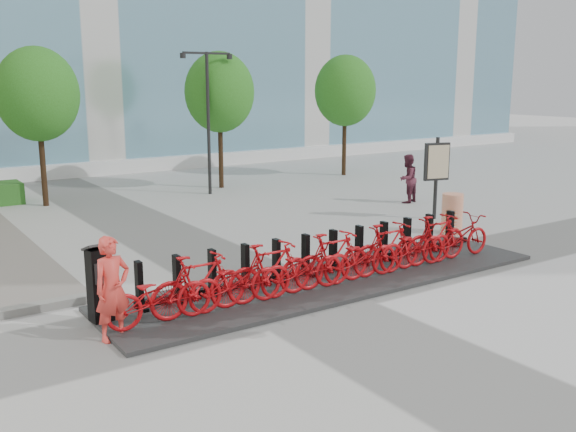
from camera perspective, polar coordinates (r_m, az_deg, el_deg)
ground at (r=12.21m, az=0.04°, el=-7.28°), size 120.00×120.00×0.00m
tree_1 at (r=22.12m, az=-21.39°, el=10.03°), size 2.60×2.60×5.10m
tree_2 at (r=24.41m, az=-6.11°, el=10.87°), size 2.60×2.60×5.10m
tree_3 at (r=27.74m, az=5.10°, el=11.02°), size 2.60×2.60×5.10m
streetlamp at (r=23.08m, az=-7.13°, el=9.66°), size 2.00×0.20×5.00m
dock_pad at (r=13.16m, az=4.03°, el=-5.70°), size 9.60×2.40×0.08m
dock_rail_posts at (r=13.42m, az=3.01°, el=-3.26°), size 8.02×0.50×0.85m
bike_0 at (r=10.82m, az=-11.37°, el=-6.91°), size 1.85×0.65×0.97m
bike_1 at (r=11.08m, az=-7.93°, el=-6.04°), size 1.80×0.51×1.08m
bike_2 at (r=11.41m, az=-4.67°, el=-5.71°), size 1.85×0.65×0.97m
bike_3 at (r=11.75m, az=-1.60°, el=-4.88°), size 1.80×0.51×1.08m
bike_4 at (r=12.15m, az=1.28°, el=-4.58°), size 1.85×0.65×0.97m
bike_5 at (r=12.55m, az=3.97°, el=-3.81°), size 1.80×0.51×1.08m
bike_6 at (r=13.00m, az=6.47°, el=-3.54°), size 1.85×0.65×0.97m
bike_7 at (r=13.45m, az=8.82°, el=-2.84°), size 1.80×0.51×1.08m
bike_8 at (r=13.95m, az=10.99°, el=-2.61°), size 1.85×0.65×0.97m
bike_9 at (r=14.45m, az=13.03°, el=-1.98°), size 1.80×0.51×1.08m
bike_10 at (r=14.98m, az=14.90°, el=-1.79°), size 1.85×0.65×0.97m
kiosk at (r=11.13m, az=-16.41°, el=-5.74°), size 0.45×0.39×1.36m
worker_red at (r=10.43m, az=-15.34°, el=-6.26°), size 0.69×0.53×1.68m
pedestrian at (r=21.79m, az=10.56°, el=3.29°), size 0.94×0.82×1.63m
construction_barrel at (r=17.71m, az=14.38°, el=0.22°), size 0.70×0.70×1.07m
map_sign at (r=19.27m, az=13.09°, el=4.42°), size 0.79×0.32×2.42m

